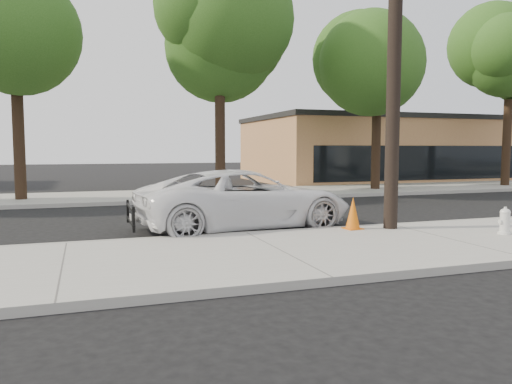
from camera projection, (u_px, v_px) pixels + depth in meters
ground at (223, 226)px, 13.86m from camera, size 120.00×120.00×0.00m
near_sidewalk at (280, 254)px, 9.80m from camera, size 90.00×4.40×0.15m
far_sidewalk at (172, 196)px, 21.86m from camera, size 90.00×5.00×0.15m
curb_near at (246, 235)px, 11.87m from camera, size 90.00×0.12×0.16m
building_main at (388, 150)px, 33.93m from camera, size 18.00×10.00×4.00m
utility_pole at (395, 42)px, 12.07m from camera, size 1.40×0.34×9.00m
tree_b at (20, 43)px, 19.04m from camera, size 4.34×4.20×8.45m
tree_c at (225, 36)px, 21.17m from camera, size 4.96×4.80×9.55m
tree_d at (383, 61)px, 24.09m from camera, size 4.50×4.35×8.75m
police_cruiser at (245, 199)px, 13.21m from camera, size 5.92×3.15×1.58m
fire_hydrant at (505, 222)px, 11.57m from camera, size 0.31×0.29×0.60m
traffic_cone at (353, 214)px, 12.31m from camera, size 0.46×0.46×0.80m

